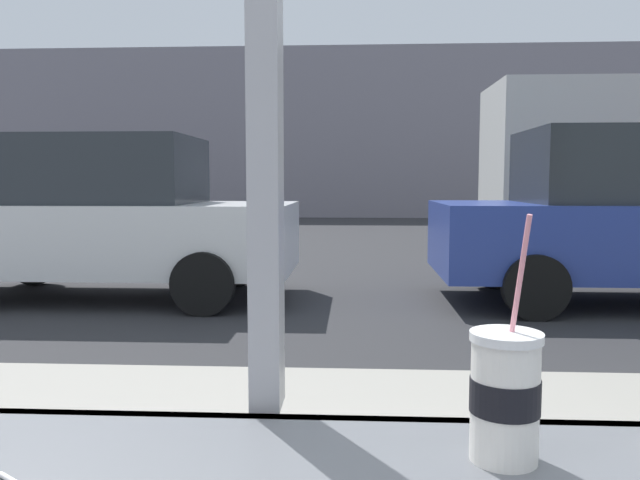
% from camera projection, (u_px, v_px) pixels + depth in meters
% --- Properties ---
extents(ground_plane, '(60.00, 60.00, 0.00)m').
position_uv_depth(ground_plane, '(345.00, 276.00, 9.02)').
color(ground_plane, '#2D2D30').
extents(building_facade_far, '(28.00, 1.20, 6.20)m').
position_uv_depth(building_facade_far, '(352.00, 133.00, 23.59)').
color(building_facade_far, gray).
rests_on(building_facade_far, ground).
extents(soda_cup_right, '(0.10, 0.10, 0.33)m').
position_uv_depth(soda_cup_right, '(505.00, 394.00, 0.84)').
color(soda_cup_right, white).
rests_on(soda_cup_right, window_counter).
extents(parked_car_white, '(4.25, 1.93, 1.84)m').
position_uv_depth(parked_car_white, '(104.00, 218.00, 7.23)').
color(parked_car_white, silver).
rests_on(parked_car_white, ground).
extents(parked_car_blue, '(4.39, 2.00, 1.90)m').
position_uv_depth(parked_car_blue, '(639.00, 218.00, 6.89)').
color(parked_car_blue, '#283D93').
rests_on(parked_car_blue, ground).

